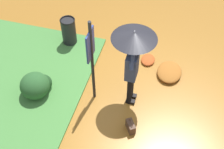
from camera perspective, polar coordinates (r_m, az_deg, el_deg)
name	(u,v)px	position (r m, az deg, el deg)	size (l,w,h in m)	color
ground_plane	(128,92)	(7.54, 3.01, -3.40)	(18.00, 18.00, 0.00)	#9E6623
grass_verge	(3,87)	(8.08, -19.91, -2.24)	(4.80, 4.00, 0.05)	#47843D
person_with_umbrella	(133,51)	(6.30, 4.01, 4.46)	(0.96, 0.96, 2.04)	black
info_sign_post	(91,54)	(6.39, -3.94, 3.90)	(0.44, 0.07, 2.30)	black
handbag	(131,126)	(6.82, 3.53, -9.70)	(0.33, 0.28, 0.37)	#4C3323
trash_bin	(69,31)	(8.59, -8.14, 8.03)	(0.42, 0.42, 0.83)	black
shrub_cluster	(37,85)	(7.51, -14.04, -1.96)	(0.78, 0.71, 0.64)	#285628
leaf_pile_near_person	(169,72)	(8.00, 10.76, 0.48)	(0.79, 0.63, 0.17)	#A86023
leaf_pile_by_bench	(136,41)	(8.75, 4.59, 6.33)	(0.73, 0.59, 0.16)	#B74C1E
leaf_pile_far_path	(148,60)	(8.27, 6.79, 2.78)	(0.46, 0.37, 0.10)	#B74C1E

